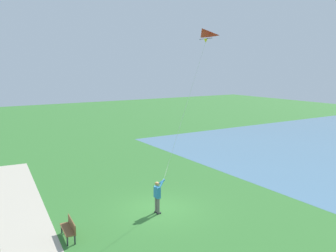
# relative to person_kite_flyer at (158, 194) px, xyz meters

# --- Properties ---
(ground_plane) EXTENTS (120.00, 120.00, 0.00)m
(ground_plane) POSITION_rel_person_kite_flyer_xyz_m (-0.27, -0.32, -1.05)
(ground_plane) COLOR #33702D
(person_kite_flyer) EXTENTS (0.62, 0.52, 1.83)m
(person_kite_flyer) POSITION_rel_person_kite_flyer_xyz_m (0.00, 0.00, 0.00)
(person_kite_flyer) COLOR #232328
(person_kite_flyer) RESTS_ON ground
(flying_kite) EXTENTS (2.74, 1.24, 7.84)m
(flying_kite) POSITION_rel_person_kite_flyer_xyz_m (-2.75, 0.05, 8.17)
(flying_kite) COLOR red
(park_bench_near_walkway) EXTENTS (0.58, 1.54, 0.88)m
(park_bench_near_walkway) POSITION_rel_person_kite_flyer_xyz_m (4.83, 0.34, -0.54)
(park_bench_near_walkway) COLOR brown
(park_bench_near_walkway) RESTS_ON ground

